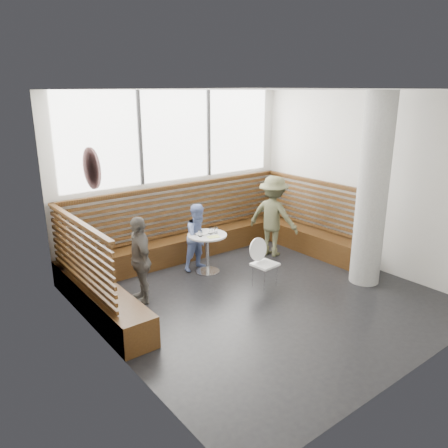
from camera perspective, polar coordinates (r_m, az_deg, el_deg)
room at (r=6.57m, az=5.33°, el=3.01°), size 5.00×5.00×3.20m
booth at (r=8.25m, az=-3.30°, el=-2.70°), size 5.00×2.50×1.44m
concrete_column at (r=7.59m, az=18.83°, el=4.04°), size 0.50×0.50×3.20m
wall_art at (r=5.47m, az=-16.91°, el=6.98°), size 0.03×0.50×0.50m
cafe_table at (r=7.87m, az=-2.20°, el=-2.78°), size 0.71×0.71×0.73m
cafe_chair at (r=7.36m, az=5.04°, el=-4.57°), size 0.40×0.39×0.83m
adult_man at (r=8.70m, az=6.45°, el=1.01°), size 0.91×1.18×1.61m
child_back at (r=7.98m, az=-3.27°, el=-1.74°), size 0.63×0.50×1.25m
child_left at (r=6.85m, az=-10.92°, el=-4.63°), size 0.51×0.87×1.39m
plate_near at (r=7.82m, az=-2.97°, el=-1.27°), size 0.22×0.22×0.02m
plate_far at (r=7.93m, az=-1.97°, el=-0.99°), size 0.21×0.21×0.01m
glass_left at (r=7.68m, az=-3.13°, el=-1.22°), size 0.07×0.07×0.12m
glass_mid at (r=7.81m, az=-1.76°, el=-0.91°), size 0.07×0.07×0.11m
glass_right at (r=7.86m, az=-1.09°, el=-0.80°), size 0.07×0.07×0.11m
menu_card at (r=7.67m, az=-1.39°, el=-1.68°), size 0.25×0.20×0.00m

